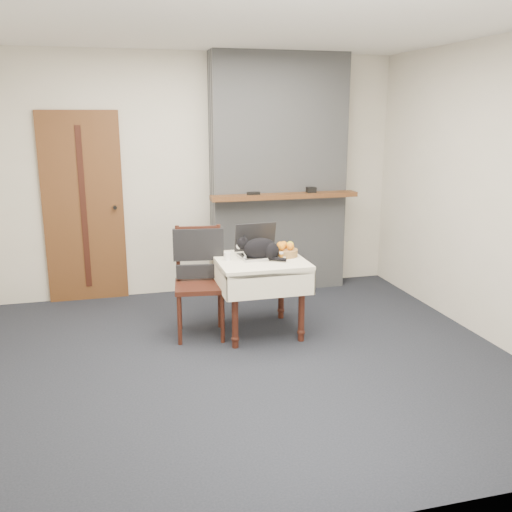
{
  "coord_description": "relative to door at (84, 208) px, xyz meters",
  "views": [
    {
      "loc": [
        -0.97,
        -4.21,
        1.99
      ],
      "look_at": [
        0.29,
        0.52,
        0.74
      ],
      "focal_mm": 40.0,
      "sensor_mm": 36.0,
      "label": 1
    }
  ],
  "objects": [
    {
      "name": "room_shell",
      "position": [
        1.2,
        -1.51,
        0.76
      ],
      "size": [
        4.52,
        4.01,
        2.61
      ],
      "color": "beige",
      "rests_on": "ground"
    },
    {
      "name": "chimney",
      "position": [
        2.1,
        -0.13,
        0.3
      ],
      "size": [
        1.62,
        0.48,
        2.6
      ],
      "color": "gray",
      "rests_on": "ground"
    },
    {
      "name": "pill_bottle",
      "position": [
        1.7,
        -1.52,
        -0.26
      ],
      "size": [
        0.04,
        0.04,
        0.08
      ],
      "color": "#A65C14",
      "rests_on": "side_table"
    },
    {
      "name": "ground",
      "position": [
        1.2,
        -1.97,
        -1.0
      ],
      "size": [
        4.5,
        4.5,
        0.0
      ],
      "primitive_type": "plane",
      "color": "black",
      "rests_on": "ground"
    },
    {
      "name": "desk_clutter",
      "position": [
        1.69,
        -1.36,
        -0.3
      ],
      "size": [
        0.13,
        0.09,
        0.01
      ],
      "primitive_type": "cube",
      "rotation": [
        0.0,
        0.0,
        0.57
      ],
      "color": "black",
      "rests_on": "side_table"
    },
    {
      "name": "cat",
      "position": [
        1.54,
        -1.43,
        -0.2
      ],
      "size": [
        0.42,
        0.31,
        0.22
      ],
      "rotation": [
        0.0,
        0.0,
        -0.34
      ],
      "color": "black",
      "rests_on": "side_table"
    },
    {
      "name": "fruit_basket",
      "position": [
        1.79,
        -1.37,
        -0.25
      ],
      "size": [
        0.23,
        0.23,
        0.13
      ],
      "color": "#9F6740",
      "rests_on": "side_table"
    },
    {
      "name": "cream_jar",
      "position": [
        1.24,
        -1.38,
        -0.26
      ],
      "size": [
        0.06,
        0.06,
        0.07
      ],
      "primitive_type": "cylinder",
      "color": "white",
      "rests_on": "side_table"
    },
    {
      "name": "side_table",
      "position": [
        1.54,
        -1.41,
        -0.41
      ],
      "size": [
        0.78,
        0.78,
        0.7
      ],
      "color": "#35130E",
      "rests_on": "ground"
    },
    {
      "name": "chair",
      "position": [
        1.01,
        -1.26,
        -0.37
      ],
      "size": [
        0.5,
        0.49,
        0.99
      ],
      "rotation": [
        0.0,
        0.0,
        -0.13
      ],
      "color": "#35130E",
      "rests_on": "ground"
    },
    {
      "name": "laptop",
      "position": [
        1.56,
        -1.3,
        -0.23
      ],
      "size": [
        0.42,
        0.37,
        0.29
      ],
      "rotation": [
        0.0,
        0.0,
        0.08
      ],
      "color": "#B7B7BC",
      "rests_on": "side_table"
    },
    {
      "name": "door",
      "position": [
        0.0,
        0.0,
        0.0
      ],
      "size": [
        0.82,
        0.1,
        2.0
      ],
      "color": "brown",
      "rests_on": "ground"
    }
  ]
}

